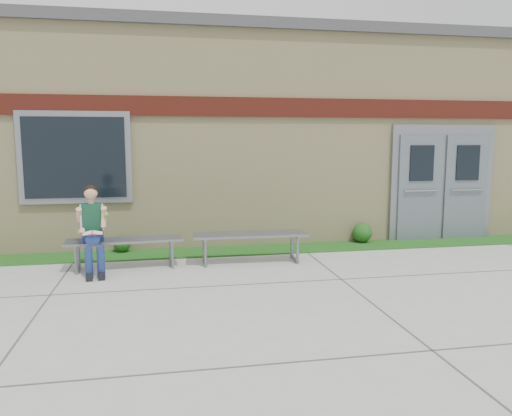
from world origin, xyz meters
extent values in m
plane|color=#9E9E99|center=(0.00, 0.00, 0.00)|extent=(80.00, 80.00, 0.00)
cube|color=#134A15|center=(0.00, 2.60, 0.01)|extent=(16.00, 0.80, 0.02)
cube|color=beige|center=(0.00, 6.00, 2.00)|extent=(16.00, 6.00, 4.00)
cube|color=#3F3F42|center=(0.00, 6.00, 4.10)|extent=(16.20, 6.20, 0.20)
cube|color=maroon|center=(0.00, 2.97, 2.60)|extent=(16.00, 0.06, 0.35)
cube|color=slate|center=(-3.00, 2.96, 1.70)|extent=(1.90, 0.08, 1.60)
cube|color=black|center=(-3.00, 2.92, 1.70)|extent=(1.70, 0.04, 1.40)
cube|color=slate|center=(4.00, 2.96, 1.15)|extent=(2.20, 0.08, 2.30)
cube|color=slate|center=(3.50, 2.91, 1.05)|extent=(0.92, 0.06, 2.10)
cube|color=slate|center=(4.50, 2.91, 1.05)|extent=(0.92, 0.06, 2.10)
cube|color=slate|center=(-2.12, 1.75, 0.45)|extent=(1.82, 0.61, 0.03)
cube|color=slate|center=(-2.84, 1.75, 0.20)|extent=(0.07, 0.50, 0.41)
cube|color=slate|center=(-1.40, 1.75, 0.20)|extent=(0.07, 0.50, 0.41)
cube|color=slate|center=(-0.12, 1.75, 0.47)|extent=(1.89, 0.58, 0.04)
cube|color=slate|center=(-0.87, 1.75, 0.21)|extent=(0.06, 0.52, 0.43)
cube|color=slate|center=(0.63, 1.75, 0.21)|extent=(0.06, 0.52, 0.43)
cube|color=navy|center=(-2.60, 1.70, 0.54)|extent=(0.35, 0.26, 0.15)
cube|color=#103B1C|center=(-2.59, 1.69, 0.83)|extent=(0.32, 0.22, 0.43)
sphere|color=tan|center=(-2.59, 1.68, 1.21)|extent=(0.22, 0.22, 0.20)
sphere|color=black|center=(-2.60, 1.69, 1.23)|extent=(0.23, 0.23, 0.21)
cylinder|color=navy|center=(-2.65, 1.45, 0.56)|extent=(0.19, 0.41, 0.14)
cylinder|color=navy|center=(-2.48, 1.47, 0.56)|extent=(0.19, 0.41, 0.14)
cylinder|color=navy|center=(-2.60, 1.23, 0.23)|extent=(0.11, 0.11, 0.47)
cylinder|color=navy|center=(-2.43, 1.25, 0.23)|extent=(0.11, 0.11, 0.47)
cube|color=black|center=(-2.59, 1.16, 0.05)|extent=(0.12, 0.25, 0.09)
cube|color=black|center=(-2.43, 1.19, 0.05)|extent=(0.12, 0.25, 0.09)
cylinder|color=tan|center=(-2.76, 1.61, 0.89)|extent=(0.11, 0.22, 0.25)
cylinder|color=tan|center=(-2.41, 1.65, 0.89)|extent=(0.11, 0.22, 0.25)
cube|color=white|center=(-2.55, 1.35, 0.65)|extent=(0.32, 0.24, 0.01)
cube|color=#C64A74|center=(-2.55, 1.35, 0.64)|extent=(0.32, 0.25, 0.01)
sphere|color=#5BA92D|center=(-2.37, 1.53, 0.90)|extent=(0.08, 0.08, 0.08)
sphere|color=#134A15|center=(-2.26, 2.85, 0.17)|extent=(0.30, 0.30, 0.30)
sphere|color=#134A15|center=(2.29, 2.85, 0.21)|extent=(0.37, 0.37, 0.37)
camera|label=1|loc=(-1.51, -6.17, 2.02)|focal=35.00mm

